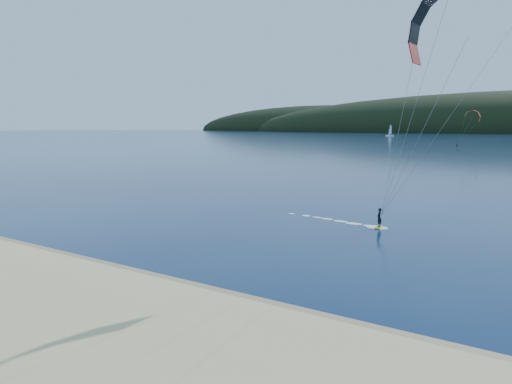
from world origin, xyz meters
TOP-DOWN VIEW (x-y plane):
  - ground at (0.00, 0.00)m, footprint 1800.00×1800.00m
  - wet_sand at (0.00, 4.50)m, footprint 220.00×2.50m
  - kitesurfer_near at (13.67, 21.74)m, footprint 22.73×8.35m
  - kitesurfer_far at (-18.47, 196.37)m, footprint 10.29×7.36m
  - sailboat at (-124.51, 407.94)m, footprint 7.87×5.16m

SIDE VIEW (x-z plane):
  - ground at x=0.00m, z-range 0.00..0.00m
  - wet_sand at x=0.00m, z-range 0.00..0.10m
  - sailboat at x=-124.51m, z-range -4.68..6.30m
  - kitesurfer_far at x=-18.47m, z-range 4.47..19.46m
  - kitesurfer_near at x=13.67m, z-range 5.43..23.90m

